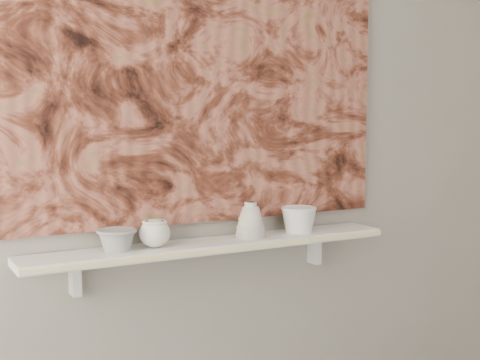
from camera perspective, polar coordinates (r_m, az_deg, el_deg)
wall_back at (r=2.47m, az=-3.29°, el=4.77°), size 3.60×0.00×3.60m
shelf at (r=2.43m, az=-2.26°, el=-5.58°), size 1.40×0.18×0.03m
shelf_stripe at (r=2.35m, az=-1.24°, el=-5.97°), size 1.40×0.01×0.02m
bracket_left at (r=2.34m, az=-13.91°, el=-8.10°), size 0.03×0.06×0.12m
bracket_right at (r=2.75m, az=6.36°, el=-5.86°), size 0.03×0.06×0.12m
painting at (r=2.46m, az=-3.17°, el=9.20°), size 1.50×0.02×1.10m
house_motif at (r=2.67m, az=5.70°, el=2.31°), size 0.09×0.00×0.08m
bowl_grey at (r=2.28m, az=-10.46°, el=-5.04°), size 0.14×0.14×0.08m
cup_cream at (r=2.33m, az=-7.29°, el=-4.53°), size 0.12×0.12×0.10m
bell_vessel at (r=2.49m, az=0.91°, el=-3.40°), size 0.15×0.15×0.13m
bowl_white at (r=2.60m, az=5.04°, el=-3.37°), size 0.15×0.15×0.10m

